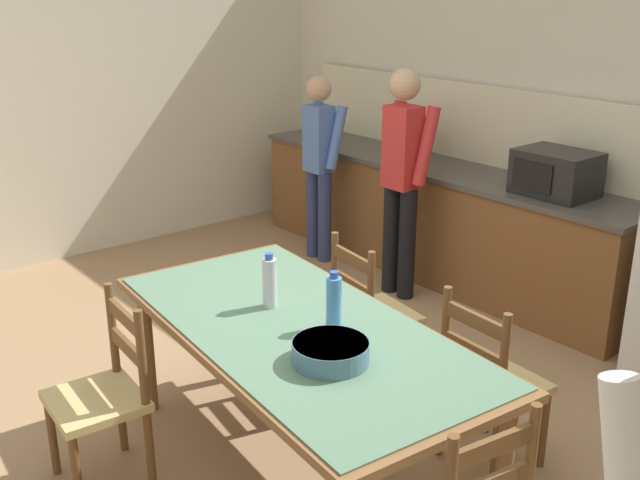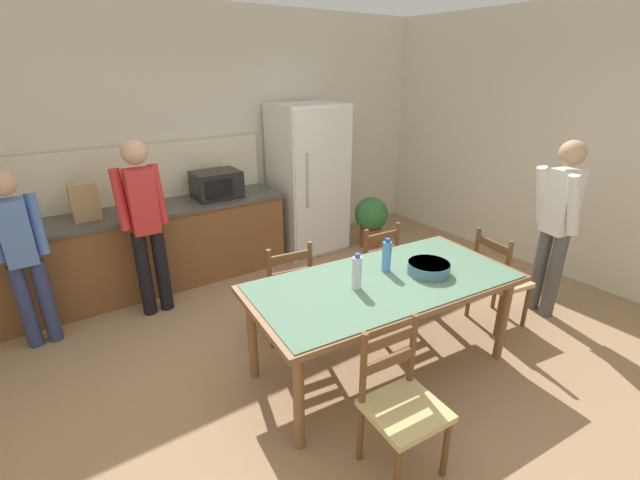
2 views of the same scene
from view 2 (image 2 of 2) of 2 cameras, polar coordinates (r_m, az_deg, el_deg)
ground_plane at (r=3.57m, az=1.22°, el=-16.74°), size 8.32×8.32×0.00m
wall_back at (r=5.24m, az=-16.36°, el=12.51°), size 6.52×0.12×2.90m
wall_right at (r=5.45m, az=30.93°, el=10.67°), size 0.12×5.20×2.90m
kitchen_counter at (r=4.86m, az=-25.01°, el=-1.81°), size 3.54×0.66×0.88m
counter_splashback at (r=4.94m, az=-27.06°, el=7.29°), size 3.50×0.03×0.60m
refrigerator at (r=5.46m, az=-1.53°, el=8.08°), size 0.85×0.73×1.85m
microwave at (r=4.92m, az=-13.62°, el=7.21°), size 0.50×0.39×0.30m
paper_bag at (r=4.62m, az=-28.88°, el=4.50°), size 0.24×0.16×0.36m
dining_table at (r=3.25m, az=8.57°, el=-6.49°), size 2.12×1.15×0.77m
bottle_near_centre at (r=3.02m, az=4.93°, el=-4.34°), size 0.07×0.07×0.27m
bottle_off_centre at (r=3.30m, az=8.88°, el=-2.14°), size 0.07×0.07×0.27m
serving_bowl at (r=3.36m, az=14.29°, el=-3.56°), size 0.32×0.32×0.09m
chair_side_far_left at (r=3.74m, az=-4.68°, el=-6.70°), size 0.47×0.45×0.91m
chair_side_near_left at (r=2.67m, az=10.73°, el=-20.75°), size 0.45×0.43×0.91m
chair_side_far_right at (r=4.16m, az=6.87°, el=-3.68°), size 0.45×0.43×0.91m
chair_head_end at (r=4.23m, az=22.63°, el=-4.93°), size 0.46×0.48×0.91m
person_at_sink at (r=4.19m, az=-34.98°, el=-1.30°), size 0.38×0.26×1.53m
person_at_counter at (r=4.22m, az=-22.33°, el=2.44°), size 0.42×0.29×1.67m
person_by_table at (r=4.45m, az=29.05°, el=2.19°), size 0.34×0.46×1.67m
potted_plant at (r=5.69m, az=6.84°, el=2.88°), size 0.44×0.44×0.67m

